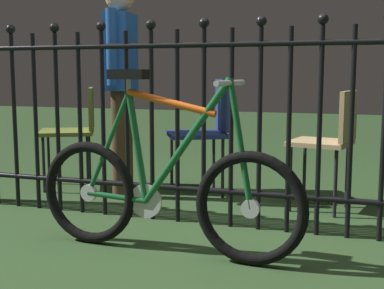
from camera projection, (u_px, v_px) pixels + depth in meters
ground_plane at (197, 256)px, 2.71m from camera, size 20.00×20.00×0.00m
iron_fence at (214, 118)px, 3.17m from camera, size 4.47×0.07×1.31m
bicycle at (164, 191)px, 2.71m from camera, size 1.47×0.40×0.95m
chair_olive at (76, 126)px, 4.28m from camera, size 0.57×0.57×0.81m
chair_tan at (331, 136)px, 3.53m from camera, size 0.45×0.44×0.81m
chair_navy at (207, 125)px, 4.04m from camera, size 0.58×0.58×0.88m
person_visitor at (121, 71)px, 3.95m from camera, size 0.22×0.47×1.59m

